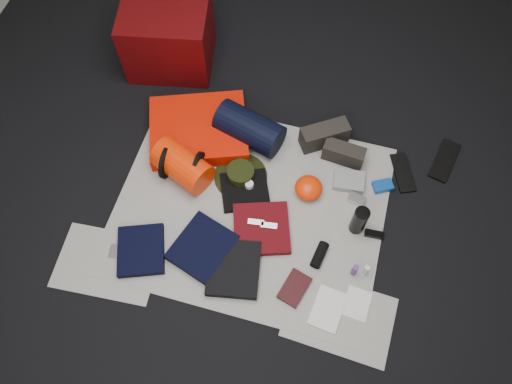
% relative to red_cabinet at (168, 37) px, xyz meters
% --- Properties ---
extents(floor, '(4.50, 4.50, 0.02)m').
position_rel_red_cabinet_xyz_m(floor, '(0.84, -0.97, -0.24)').
color(floor, black).
rests_on(floor, ground).
extents(newspaper_mat, '(1.60, 1.30, 0.01)m').
position_rel_red_cabinet_xyz_m(newspaper_mat, '(0.84, -0.97, -0.23)').
color(newspaper_mat, beige).
rests_on(newspaper_mat, floor).
extents(newspaper_sheet_front_left, '(0.61, 0.44, 0.00)m').
position_rel_red_cabinet_xyz_m(newspaper_sheet_front_left, '(0.14, -1.52, -0.23)').
color(newspaper_sheet_front_left, beige).
rests_on(newspaper_sheet_front_left, floor).
extents(newspaper_sheet_front_right, '(0.60, 0.43, 0.00)m').
position_rel_red_cabinet_xyz_m(newspaper_sheet_front_right, '(1.49, -1.47, -0.23)').
color(newspaper_sheet_front_right, beige).
rests_on(newspaper_sheet_front_right, floor).
extents(red_cabinet, '(0.64, 0.57, 0.47)m').
position_rel_red_cabinet_xyz_m(red_cabinet, '(0.00, 0.00, 0.00)').
color(red_cabinet, '#4F0507').
rests_on(red_cabinet, floor).
extents(sleeping_pad, '(0.75, 0.68, 0.11)m').
position_rel_red_cabinet_xyz_m(sleeping_pad, '(0.38, -0.55, -0.17)').
color(sleeping_pad, red).
rests_on(sleeping_pad, newspaper_mat).
extents(stuff_sack, '(0.41, 0.33, 0.21)m').
position_rel_red_cabinet_xyz_m(stuff_sack, '(0.38, -0.85, -0.12)').
color(stuff_sack, '#F62B04').
rests_on(stuff_sack, newspaper_mat).
extents(sack_strap_left, '(0.02, 0.22, 0.22)m').
position_rel_red_cabinet_xyz_m(sack_strap_left, '(0.28, -0.85, -0.12)').
color(sack_strap_left, black).
rests_on(sack_strap_left, newspaper_mat).
extents(sack_strap_right, '(0.03, 0.22, 0.22)m').
position_rel_red_cabinet_xyz_m(sack_strap_right, '(0.48, -0.85, -0.12)').
color(sack_strap_right, black).
rests_on(sack_strap_right, newspaper_mat).
extents(navy_duffel, '(0.47, 0.33, 0.22)m').
position_rel_red_cabinet_xyz_m(navy_duffel, '(0.70, -0.49, -0.12)').
color(navy_duffel, black).
rests_on(navy_duffel, newspaper_mat).
extents(boonie_brim, '(0.44, 0.44, 0.01)m').
position_rel_red_cabinet_xyz_m(boonie_brim, '(0.72, -0.78, -0.22)').
color(boonie_brim, black).
rests_on(boonie_brim, newspaper_mat).
extents(boonie_crown, '(0.17, 0.17, 0.07)m').
position_rel_red_cabinet_xyz_m(boonie_crown, '(0.72, -0.78, -0.18)').
color(boonie_crown, black).
rests_on(boonie_crown, boonie_brim).
extents(hiking_boot_left, '(0.32, 0.26, 0.15)m').
position_rel_red_cabinet_xyz_m(hiking_boot_left, '(1.17, -0.39, -0.15)').
color(hiking_boot_left, '#292420').
rests_on(hiking_boot_left, newspaper_mat).
extents(hiking_boot_right, '(0.27, 0.12, 0.13)m').
position_rel_red_cabinet_xyz_m(hiking_boot_right, '(1.31, -0.48, -0.16)').
color(hiking_boot_right, '#292420').
rests_on(hiking_boot_right, newspaper_mat).
extents(flip_flop_left, '(0.20, 0.29, 0.02)m').
position_rel_red_cabinet_xyz_m(flip_flop_left, '(1.70, -0.48, -0.23)').
color(flip_flop_left, black).
rests_on(flip_flop_left, floor).
extents(flip_flop_right, '(0.18, 0.33, 0.02)m').
position_rel_red_cabinet_xyz_m(flip_flop_right, '(1.94, -0.32, -0.22)').
color(flip_flop_right, black).
rests_on(flip_flop_right, floor).
extents(trousers_navy_a, '(0.35, 0.38, 0.05)m').
position_rel_red_cabinet_xyz_m(trousers_navy_a, '(0.31, -1.41, -0.20)').
color(trousers_navy_a, black).
rests_on(trousers_navy_a, newspaper_mat).
extents(trousers_navy_b, '(0.39, 0.42, 0.05)m').
position_rel_red_cabinet_xyz_m(trousers_navy_b, '(0.64, -1.30, -0.20)').
color(trousers_navy_b, black).
rests_on(trousers_navy_b, newspaper_mat).
extents(trousers_charcoal, '(0.35, 0.38, 0.05)m').
position_rel_red_cabinet_xyz_m(trousers_charcoal, '(0.86, -1.37, -0.20)').
color(trousers_charcoal, black).
rests_on(trousers_charcoal, newspaper_mat).
extents(black_tshirt, '(0.37, 0.36, 0.03)m').
position_rel_red_cabinet_xyz_m(black_tshirt, '(0.78, -0.87, -0.21)').
color(black_tshirt, black).
rests_on(black_tshirt, newspaper_mat).
extents(red_shirt, '(0.41, 0.41, 0.04)m').
position_rel_red_cabinet_xyz_m(red_shirt, '(0.94, -1.09, -0.21)').
color(red_shirt, '#54090F').
rests_on(red_shirt, newspaper_mat).
extents(orange_stuff_sack, '(0.19, 0.19, 0.11)m').
position_rel_red_cabinet_xyz_m(orange_stuff_sack, '(1.15, -0.77, -0.17)').
color(orange_stuff_sack, '#F62B04').
rests_on(orange_stuff_sack, newspaper_mat).
extents(first_aid_pouch, '(0.20, 0.16, 0.05)m').
position_rel_red_cabinet_xyz_m(first_aid_pouch, '(1.38, -0.64, -0.20)').
color(first_aid_pouch, gray).
rests_on(first_aid_pouch, newspaper_mat).
extents(water_bottle, '(0.10, 0.10, 0.22)m').
position_rel_red_cabinet_xyz_m(water_bottle, '(1.48, -0.93, -0.12)').
color(water_bottle, black).
rests_on(water_bottle, newspaper_mat).
extents(speaker, '(0.09, 0.16, 0.06)m').
position_rel_red_cabinet_xyz_m(speaker, '(1.31, -1.16, -0.20)').
color(speaker, black).
rests_on(speaker, newspaper_mat).
extents(compact_camera, '(0.11, 0.08, 0.04)m').
position_rel_red_cabinet_xyz_m(compact_camera, '(1.45, -0.75, -0.21)').
color(compact_camera, silver).
rests_on(compact_camera, newspaper_mat).
extents(cyan_case, '(0.14, 0.12, 0.04)m').
position_rel_red_cabinet_xyz_m(cyan_case, '(1.59, -0.62, -0.21)').
color(cyan_case, '#0E4390').
rests_on(cyan_case, newspaper_mat).
extents(toiletry_purple, '(0.04, 0.04, 0.10)m').
position_rel_red_cabinet_xyz_m(toiletry_purple, '(1.52, -1.21, -0.18)').
color(toiletry_purple, '#5D267D').
rests_on(toiletry_purple, newspaper_mat).
extents(toiletry_clear, '(0.04, 0.04, 0.09)m').
position_rel_red_cabinet_xyz_m(toiletry_clear, '(1.58, -1.19, -0.18)').
color(toiletry_clear, silver).
rests_on(toiletry_clear, newspaper_mat).
extents(paperback_book, '(0.17, 0.22, 0.03)m').
position_rel_red_cabinet_xyz_m(paperback_book, '(1.21, -1.39, -0.21)').
color(paperback_book, black).
rests_on(paperback_book, newspaper_mat).
extents(map_booklet, '(0.19, 0.25, 0.01)m').
position_rel_red_cabinet_xyz_m(map_booklet, '(1.42, -1.45, -0.22)').
color(map_booklet, silver).
rests_on(map_booklet, newspaper_mat).
extents(map_printout, '(0.15, 0.19, 0.01)m').
position_rel_red_cabinet_xyz_m(map_printout, '(1.57, -1.38, -0.22)').
color(map_printout, silver).
rests_on(map_printout, newspaper_mat).
extents(sunglasses, '(0.11, 0.05, 0.03)m').
position_rel_red_cabinet_xyz_m(sunglasses, '(1.59, -0.95, -0.21)').
color(sunglasses, black).
rests_on(sunglasses, newspaper_mat).
extents(key_cluster, '(0.09, 0.09, 0.01)m').
position_rel_red_cabinet_xyz_m(key_cluster, '(0.17, -1.45, -0.22)').
color(key_cluster, silver).
rests_on(key_cluster, newspaper_mat).
extents(tape_roll, '(0.05, 0.05, 0.04)m').
position_rel_red_cabinet_xyz_m(tape_roll, '(0.80, -0.84, -0.18)').
color(tape_roll, white).
rests_on(tape_roll, black_tshirt).
extents(energy_bar_a, '(0.10, 0.05, 0.01)m').
position_rel_red_cabinet_xyz_m(energy_bar_a, '(0.90, -1.07, -0.18)').
color(energy_bar_a, silver).
rests_on(energy_bar_a, red_shirt).
extents(energy_bar_b, '(0.10, 0.05, 0.01)m').
position_rel_red_cabinet_xyz_m(energy_bar_b, '(0.98, -1.07, -0.18)').
color(energy_bar_b, silver).
rests_on(energy_bar_b, red_shirt).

